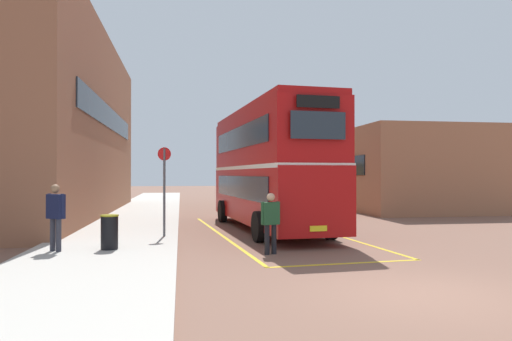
{
  "coord_description": "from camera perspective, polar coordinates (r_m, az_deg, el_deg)",
  "views": [
    {
      "loc": [
        -4.41,
        -8.01,
        2.18
      ],
      "look_at": [
        -1.12,
        12.63,
        2.36
      ],
      "focal_mm": 33.16,
      "sensor_mm": 36.0,
      "label": 1
    }
  ],
  "objects": [
    {
      "name": "depot_building_right",
      "position": [
        33.88,
        15.35,
        -0.0
      ],
      "size": [
        8.26,
        16.92,
        4.91
      ],
      "color": "#9E6647",
      "rests_on": "ground"
    },
    {
      "name": "pedestrian_waiting_near",
      "position": [
        13.68,
        -23.01,
        -4.64
      ],
      "size": [
        0.54,
        0.48,
        1.78
      ],
      "color": "#2D2D38",
      "rests_on": "sidewalk_left"
    },
    {
      "name": "single_deck_bus",
      "position": [
        37.3,
        2.62,
        -1.31
      ],
      "size": [
        3.04,
        10.1,
        3.02
      ],
      "color": "black",
      "rests_on": "ground"
    },
    {
      "name": "double_decker_bus",
      "position": [
        18.74,
        1.46,
        0.53
      ],
      "size": [
        3.44,
        10.82,
        4.75
      ],
      "color": "black",
      "rests_on": "ground"
    },
    {
      "name": "bus_stop_sign",
      "position": [
        15.93,
        -11.0,
        -1.51
      ],
      "size": [
        0.43,
        0.15,
        2.94
      ],
      "color": "#4C4C51",
      "rests_on": "sidewalk_left"
    },
    {
      "name": "pedestrian_boarding",
      "position": [
        12.97,
        1.76,
        -5.86
      ],
      "size": [
        0.54,
        0.35,
        1.68
      ],
      "color": "black",
      "rests_on": "ground"
    },
    {
      "name": "brick_building_left",
      "position": [
        26.68,
        -23.72,
        4.9
      ],
      "size": [
        6.15,
        21.48,
        9.33
      ],
      "color": "brown",
      "rests_on": "ground"
    },
    {
      "name": "sidewalk_left",
      "position": [
        24.98,
        -13.89,
        -5.32
      ],
      "size": [
        4.0,
        57.6,
        0.14
      ],
      "primitive_type": "cube",
      "color": "#B2ADA3",
      "rests_on": "ground"
    },
    {
      "name": "litter_bin",
      "position": [
        13.59,
        -17.26,
        -7.09
      ],
      "size": [
        0.49,
        0.49,
        0.94
      ],
      "color": "black",
      "rests_on": "sidewalk_left"
    },
    {
      "name": "ground_plane",
      "position": [
        22.94,
        2.08,
        -5.94
      ],
      "size": [
        135.6,
        135.6,
        0.0
      ],
      "primitive_type": "plane",
      "color": "brown"
    },
    {
      "name": "bay_marking_yellow",
      "position": [
        16.99,
        2.94,
        -7.85
      ],
      "size": [
        5.26,
        13.0,
        0.01
      ],
      "color": "gold",
      "rests_on": "ground"
    }
  ]
}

